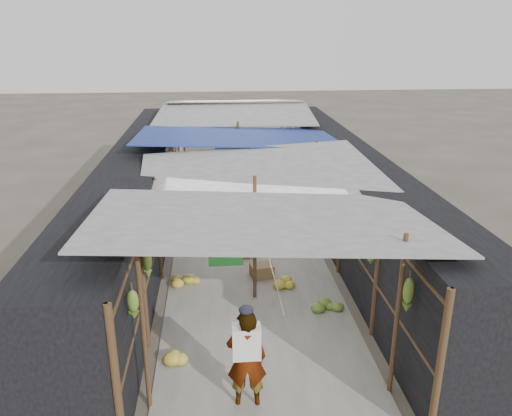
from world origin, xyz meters
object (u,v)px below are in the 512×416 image
object	(u,v)px
crate_near	(246,251)
vendor_seated	(269,214)
vendor_elderly	(247,358)
shopper_blue	(210,194)
black_basin	(268,198)

from	to	relation	value
crate_near	vendor_seated	bearing A→B (deg)	42.20
vendor_elderly	vendor_seated	bearing A→B (deg)	-96.57
crate_near	shopper_blue	bearing A→B (deg)	84.36
crate_near	vendor_seated	size ratio (longest dim) A/B	0.51
crate_near	black_basin	bearing A→B (deg)	52.56
black_basin	vendor_elderly	xyz separation A→B (m)	(-1.34, -9.16, 0.69)
vendor_elderly	shopper_blue	xyz separation A→B (m)	(-0.52, 7.69, -0.01)
vendor_elderly	shopper_blue	distance (m)	7.70
black_basin	crate_near	bearing A→B (deg)	-103.87
black_basin	vendor_seated	world-z (taller)	vendor_seated
crate_near	vendor_elderly	bearing A→B (deg)	-117.28
crate_near	vendor_seated	world-z (taller)	vendor_seated
black_basin	shopper_blue	bearing A→B (deg)	-141.59
shopper_blue	vendor_seated	distance (m)	1.88
vendor_elderly	vendor_seated	world-z (taller)	vendor_elderly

